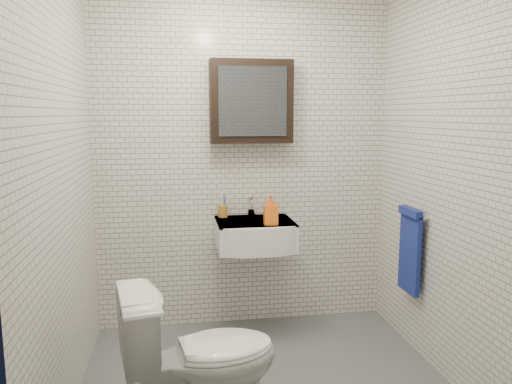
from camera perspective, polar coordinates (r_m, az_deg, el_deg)
The scene contains 8 objects.
room_shell at distance 2.76m, azimuth 1.40°, elevation 5.88°, with size 2.22×2.02×2.51m.
washbasin at distance 3.59m, azimuth -0.04°, elevation -4.89°, with size 0.55×0.50×0.20m.
faucet at distance 3.74m, azimuth -0.53°, elevation -1.78°, with size 0.06×0.20×0.15m.
mirror_cabinet at distance 3.68m, azimuth -0.54°, elevation 10.28°, with size 0.60×0.15×0.60m.
towel_rail at distance 3.54m, azimuth 17.19°, elevation -6.01°, with size 0.09×0.30×0.58m.
toothbrush_cup at distance 3.73m, azimuth -3.82°, elevation -2.13°, with size 0.09×0.09×0.19m.
soap_bottle at distance 3.47m, azimuth 1.70°, elevation -2.03°, with size 0.09×0.10×0.21m, color #E54E18.
toilet at distance 2.66m, azimuth -6.35°, elevation -18.39°, with size 0.44×0.77×0.79m, color white.
Camera 1 is at (-0.51, -2.70, 1.61)m, focal length 35.00 mm.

